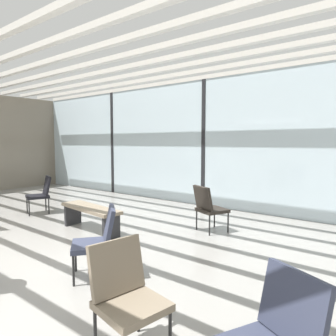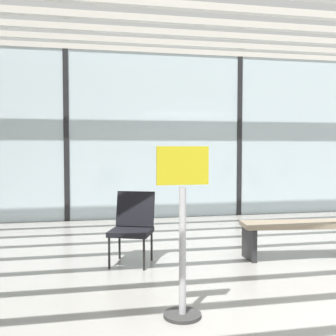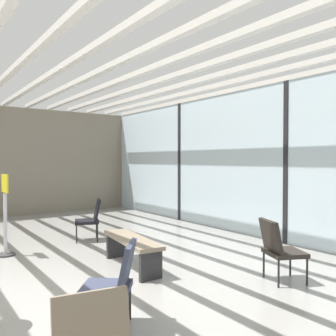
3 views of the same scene
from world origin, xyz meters
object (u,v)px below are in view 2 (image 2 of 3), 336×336
Objects in this scene: parked_airplane at (196,125)px; waiting_bench at (300,230)px; info_sign at (183,237)px; lounge_chair_1 at (133,223)px.

parked_airplane is 9.69m from waiting_bench.
parked_airplane reaches higher than info_sign.
info_sign is (-3.13, -10.91, -1.51)m from parked_airplane.
info_sign is (-1.91, -1.47, 0.32)m from waiting_bench.
info_sign is (0.22, -1.71, 0.18)m from lounge_chair_1.
parked_airplane is 7.78× the size of waiting_bench.
info_sign is at bearing 44.25° from waiting_bench.
waiting_bench is at bearing 14.92° from lounge_chair_1.
parked_airplane is at bearing 91.46° from lounge_chair_1.
waiting_bench is at bearing 37.52° from info_sign.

